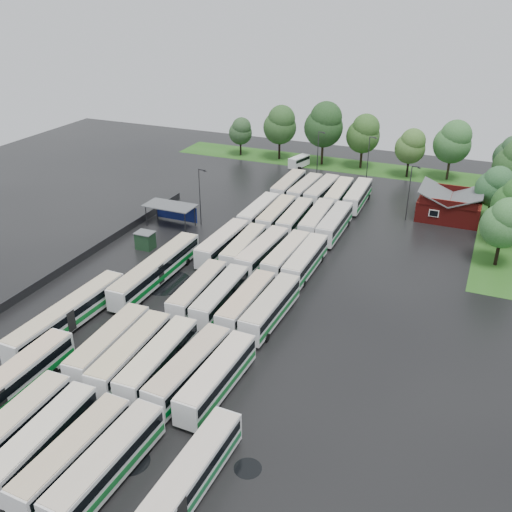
% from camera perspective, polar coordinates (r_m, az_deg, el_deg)
% --- Properties ---
extents(ground, '(160.00, 160.00, 0.00)m').
position_cam_1_polar(ground, '(69.84, -5.42, -5.56)').
color(ground, black).
rests_on(ground, ground).
extents(brick_building, '(10.07, 8.60, 5.39)m').
position_cam_1_polar(brick_building, '(100.85, 18.76, 4.61)').
color(brick_building, maroon).
rests_on(brick_building, ground).
extents(wash_shed, '(8.20, 4.20, 3.58)m').
position_cam_1_polar(wash_shed, '(93.46, -8.46, 4.81)').
color(wash_shed, '#2D2D30').
rests_on(wash_shed, ground).
extents(utility_hut, '(2.70, 2.20, 2.62)m').
position_cam_1_polar(utility_hut, '(86.35, -11.02, 1.56)').
color(utility_hut, '#14311A').
rests_on(utility_hut, ground).
extents(grass_strip_north, '(80.00, 10.00, 0.01)m').
position_cam_1_polar(grass_strip_north, '(125.18, 9.67, 8.82)').
color(grass_strip_north, '#245617').
rests_on(grass_strip_north, ground).
extents(grass_strip_east, '(10.00, 50.00, 0.01)m').
position_cam_1_polar(grass_strip_east, '(101.51, 24.18, 2.66)').
color(grass_strip_east, '#245617').
rests_on(grass_strip_east, ground).
extents(west_fence, '(0.10, 50.00, 1.20)m').
position_cam_1_polar(west_fence, '(86.71, -15.95, 0.58)').
color(west_fence, '#2D2D30').
rests_on(west_fence, ground).
extents(bus_r0c0, '(2.85, 12.42, 3.44)m').
position_cam_1_polar(bus_r0c0, '(54.95, -23.09, -15.57)').
color(bus_r0c0, silver).
rests_on(bus_r0c0, ground).
extents(bus_r0c1, '(2.84, 11.97, 3.31)m').
position_cam_1_polar(bus_r0c1, '(53.13, -20.53, -16.79)').
color(bus_r0c1, silver).
rests_on(bus_r0c1, ground).
extents(bus_r0c2, '(2.97, 12.17, 3.37)m').
position_cam_1_polar(bus_r0c2, '(51.02, -17.80, -18.35)').
color(bus_r0c2, silver).
rests_on(bus_r0c2, ground).
extents(bus_r0c3, '(3.07, 12.50, 3.45)m').
position_cam_1_polar(bus_r0c3, '(49.48, -14.67, -19.47)').
color(bus_r0c3, silver).
rests_on(bus_r0c3, ground).
extents(bus_r1c0, '(3.13, 12.39, 3.42)m').
position_cam_1_polar(bus_r1c0, '(62.44, -14.45, -8.56)').
color(bus_r1c0, silver).
rests_on(bus_r1c0, ground).
extents(bus_r1c1, '(3.17, 12.54, 3.46)m').
position_cam_1_polar(bus_r1c1, '(60.54, -12.38, -9.51)').
color(bus_r1c1, silver).
rests_on(bus_r1c1, ground).
extents(bus_r1c2, '(2.99, 12.48, 3.46)m').
position_cam_1_polar(bus_r1c2, '(59.11, -9.74, -10.22)').
color(bus_r1c2, silver).
rests_on(bus_r1c2, ground).
extents(bus_r1c3, '(3.25, 12.50, 3.45)m').
position_cam_1_polar(bus_r1c3, '(57.54, -6.70, -11.14)').
color(bus_r1c3, silver).
rests_on(bus_r1c3, ground).
extents(bus_r1c4, '(2.94, 12.33, 3.41)m').
position_cam_1_polar(bus_r1c4, '(56.28, -3.91, -12.00)').
color(bus_r1c4, silver).
rests_on(bus_r1c4, ground).
extents(bus_r2c1, '(3.08, 12.20, 3.37)m').
position_cam_1_polar(bus_r2c1, '(70.54, -5.82, -3.48)').
color(bus_r2c1, silver).
rests_on(bus_r2c1, ground).
extents(bus_r2c2, '(2.89, 12.06, 3.34)m').
position_cam_1_polar(bus_r2c2, '(69.23, -3.57, -4.02)').
color(bus_r2c2, silver).
rests_on(bus_r2c2, ground).
extents(bus_r2c3, '(2.64, 12.07, 3.36)m').
position_cam_1_polar(bus_r2c3, '(67.74, -0.95, -4.70)').
color(bus_r2c3, silver).
rests_on(bus_r2c3, ground).
extents(bus_r2c4, '(2.91, 12.41, 3.44)m').
position_cam_1_polar(bus_r2c4, '(66.75, 1.48, -5.16)').
color(bus_r2c4, silver).
rests_on(bus_r2c4, ground).
extents(bus_r3c0, '(2.86, 12.49, 3.47)m').
position_cam_1_polar(bus_r3c0, '(82.50, -3.34, 1.27)').
color(bus_r3c0, silver).
rests_on(bus_r3c0, ground).
extents(bus_r3c1, '(2.92, 11.94, 3.30)m').
position_cam_1_polar(bus_r3c1, '(81.25, -1.23, 0.83)').
color(bus_r3c1, silver).
rests_on(bus_r3c1, ground).
extents(bus_r3c2, '(3.19, 12.58, 3.47)m').
position_cam_1_polar(bus_r3c2, '(79.80, 0.67, 0.41)').
color(bus_r3c2, silver).
rests_on(bus_r3c2, ground).
extents(bus_r3c3, '(2.91, 12.24, 3.39)m').
position_cam_1_polar(bus_r3c3, '(78.82, 3.04, -0.01)').
color(bus_r3c3, silver).
rests_on(bus_r3c3, ground).
extents(bus_r3c4, '(2.63, 12.28, 3.42)m').
position_cam_1_polar(bus_r3c4, '(77.82, 4.96, -0.42)').
color(bus_r3c4, silver).
rests_on(bus_r3c4, ground).
extents(bus_r4c0, '(2.58, 12.09, 3.37)m').
position_cam_1_polar(bus_r4c0, '(93.62, 0.30, 4.40)').
color(bus_r4c0, silver).
rests_on(bus_r4c0, ground).
extents(bus_r4c1, '(2.88, 12.21, 3.38)m').
position_cam_1_polar(bus_r4c1, '(92.43, 2.05, 4.09)').
color(bus_r4c1, silver).
rests_on(bus_r4c1, ground).
extents(bus_r4c2, '(2.95, 12.10, 3.35)m').
position_cam_1_polar(bus_r4c2, '(91.47, 3.93, 3.79)').
color(bus_r4c2, silver).
rests_on(bus_r4c2, ground).
extents(bus_r4c3, '(3.11, 12.53, 3.46)m').
position_cam_1_polar(bus_r4c3, '(90.87, 6.09, 3.58)').
color(bus_r4c3, silver).
rests_on(bus_r4c3, ground).
extents(bus_r4c4, '(2.79, 12.53, 3.48)m').
position_cam_1_polar(bus_r4c4, '(89.96, 7.87, 3.25)').
color(bus_r4c4, silver).
rests_on(bus_r4c4, ground).
extents(bus_r5c0, '(2.81, 12.34, 3.43)m').
position_cam_1_polar(bus_r5c0, '(105.75, 3.26, 6.98)').
color(bus_r5c0, silver).
rests_on(bus_r5c0, ground).
extents(bus_r5c1, '(2.92, 11.88, 3.29)m').
position_cam_1_polar(bus_r5c1, '(104.50, 4.92, 6.64)').
color(bus_r5c1, silver).
rests_on(bus_r5c1, ground).
extents(bus_r5c2, '(3.05, 12.37, 3.42)m').
position_cam_1_polar(bus_r5c2, '(103.53, 6.59, 6.42)').
color(bus_r5c2, silver).
rests_on(bus_r5c2, ground).
extents(bus_r5c3, '(2.96, 12.17, 3.37)m').
position_cam_1_polar(bus_r5c3, '(102.55, 8.27, 6.10)').
color(bus_r5c3, silver).
rests_on(bus_r5c3, ground).
extents(bus_r5c4, '(2.93, 12.30, 3.40)m').
position_cam_1_polar(bus_r5c4, '(102.43, 10.13, 5.95)').
color(bus_r5c4, silver).
rests_on(bus_r5c4, ground).
extents(artic_bus_west_b, '(2.74, 18.62, 3.45)m').
position_cam_1_polar(artic_bus_west_b, '(76.20, -9.92, -1.32)').
color(artic_bus_west_b, silver).
rests_on(artic_bus_west_b, ground).
extents(artic_bus_west_c, '(3.10, 17.79, 3.29)m').
position_cam_1_polar(artic_bus_west_c, '(68.92, -18.28, -5.61)').
color(artic_bus_west_c, silver).
rests_on(artic_bus_west_c, ground).
extents(artic_bus_east, '(2.97, 17.81, 3.29)m').
position_cam_1_polar(artic_bus_east, '(46.30, -8.17, -22.89)').
color(artic_bus_east, silver).
rests_on(artic_bus_east, ground).
extents(minibus, '(3.30, 5.67, 2.33)m').
position_cam_1_polar(minibus, '(122.96, 4.32, 9.43)').
color(minibus, white).
rests_on(minibus, ground).
extents(tree_north_0, '(5.21, 5.21, 8.64)m').
position_cam_1_polar(tree_north_0, '(130.35, -1.53, 12.40)').
color(tree_north_0, black).
rests_on(tree_north_0, ground).
extents(tree_north_1, '(7.23, 7.23, 11.97)m').
position_cam_1_polar(tree_north_1, '(126.89, 2.45, 13.00)').
color(tree_north_1, black).
rests_on(tree_north_1, ground).
extents(tree_north_2, '(8.19, 8.19, 13.57)m').
position_cam_1_polar(tree_north_2, '(123.35, 6.85, 12.95)').
color(tree_north_2, black).
rests_on(tree_north_2, ground).
extents(tree_north_3, '(6.97, 6.97, 11.54)m').
position_cam_1_polar(tree_north_3, '(122.49, 10.74, 11.96)').
color(tree_north_3, black).
rests_on(tree_north_3, ground).
extents(tree_north_4, '(6.03, 6.03, 9.99)m').
position_cam_1_polar(tree_north_4, '(118.86, 15.24, 10.58)').
color(tree_north_4, black).
rests_on(tree_north_4, ground).
extents(tree_north_5, '(7.27, 7.27, 12.04)m').
position_cam_1_polar(tree_north_5, '(119.28, 19.14, 10.77)').
color(tree_north_5, '#2F251A').
rests_on(tree_north_5, ground).
extents(tree_north_6, '(5.55, 5.55, 9.19)m').
position_cam_1_polar(tree_north_6, '(116.68, 24.24, 8.64)').
color(tree_north_6, black).
rests_on(tree_north_6, ground).
extents(tree_east_0, '(6.15, 6.15, 10.19)m').
position_cam_1_polar(tree_east_0, '(84.62, 23.66, 3.09)').
color(tree_east_0, black).
rests_on(tree_east_0, ground).
extents(tree_east_2, '(5.79, 5.79, 9.59)m').
position_cam_1_polar(tree_east_2, '(100.38, 22.80, 6.46)').
color(tree_east_2, '#372B1C').
rests_on(tree_east_2, ground).
extents(tree_east_4, '(6.26, 6.26, 10.37)m').
position_cam_1_polar(tree_east_4, '(118.16, 24.20, 9.23)').
color(tree_east_4, black).
rests_on(tree_east_4, ground).
extents(lamp_post_ne, '(1.44, 0.28, 9.38)m').
position_cam_1_polar(lamp_post_ne, '(96.75, 15.16, 6.48)').
color(lamp_post_ne, '#2D2D30').
rests_on(lamp_post_ne, ground).
extents(lamp_post_nw, '(1.46, 0.28, 9.45)m').
position_cam_1_polar(lamp_post_nw, '(92.08, -5.58, 6.31)').
color(lamp_post_nw, '#2D2D30').
rests_on(lamp_post_nw, ground).
extents(lamp_post_back_w, '(1.43, 0.28, 9.31)m').
position_cam_1_polar(lamp_post_back_w, '(115.77, 6.26, 10.40)').
color(lamp_post_back_w, '#2D2D30').
rests_on(lamp_post_back_w, ground).
extents(lamp_post_back_e, '(1.42, 0.28, 9.25)m').
position_cam_1_polar(lamp_post_back_e, '(113.65, 11.22, 9.74)').
color(lamp_post_back_e, '#2D2D30').
rests_on(lamp_post_back_e, ground).
extents(puddle_0, '(4.13, 4.13, 0.01)m').
position_cam_1_polar(puddle_0, '(57.69, -14.45, -14.22)').
color(puddle_0, black).
rests_on(puddle_0, ground).
extents(puddle_1, '(3.16, 3.16, 0.01)m').
position_cam_1_polar(puddle_1, '(51.90, -12.34, -19.46)').
color(puddle_1, black).
rests_on(puddle_1, ground).
extents(puddle_2, '(7.07, 7.07, 0.01)m').
position_cam_1_polar(puddle_2, '(76.80, -9.06, -2.64)').
color(puddle_2, black).
rests_on(puddle_2, ground).
extents(puddle_3, '(3.79, 3.79, 0.01)m').
position_cam_1_polar(puddle_3, '(68.18, -3.54, -6.34)').
color(puddle_3, black).
rests_on(puddle_3, ground).
extents(puddle_4, '(2.36, 2.36, 0.01)m').
position_cam_1_polar(puddle_4, '(50.35, -0.82, -20.47)').
color(puddle_4, black).
rests_on(puddle_4, ground).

